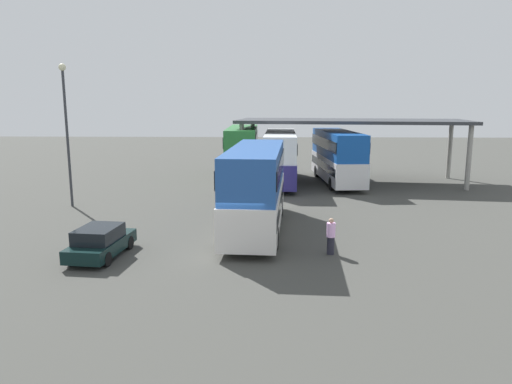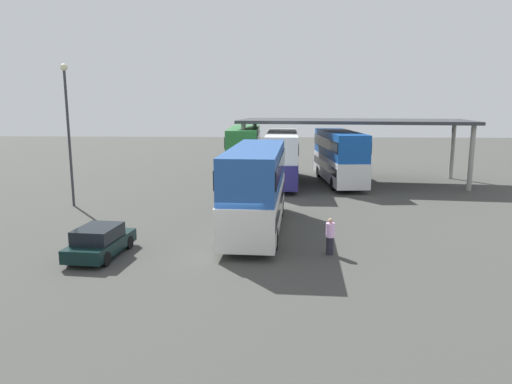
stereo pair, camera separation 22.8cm
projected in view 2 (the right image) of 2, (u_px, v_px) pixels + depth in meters
name	position (u px, v px, depth m)	size (l,w,h in m)	color
ground_plane	(235.00, 254.00, 20.68)	(140.00, 140.00, 0.00)	#40413C
double_decker_main	(256.00, 185.00, 24.13)	(3.10, 10.46, 4.29)	silver
parked_hatchback	(100.00, 241.00, 20.20)	(2.03, 3.92, 1.35)	black
double_decker_near_canopy	(244.00, 150.00, 41.01)	(2.64, 10.65, 4.38)	silver
double_decker_mid_row	(282.00, 155.00, 38.29)	(2.73, 11.40, 4.13)	navy
double_decker_far_right	(339.00, 155.00, 38.34)	(3.25, 10.63, 4.21)	silver
depot_canopy	(353.00, 124.00, 38.67)	(19.03, 8.92, 5.10)	#33353A
lamppost_tall	(68.00, 120.00, 29.24)	(0.44, 0.44, 8.81)	#33353A
pedestrian_waiting	(330.00, 237.00, 20.47)	(0.38, 0.38, 1.62)	#262633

